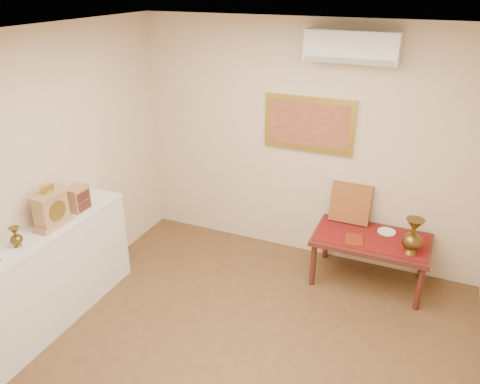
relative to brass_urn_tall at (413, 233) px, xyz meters
The scene contains 16 objects.
floor 2.27m from the brass_urn_tall, 125.85° to the right, with size 4.50×4.50×0.00m, color brown.
ceiling 2.86m from the brass_urn_tall, 125.85° to the right, with size 4.50×4.50×0.00m, color white.
wall_back 1.47m from the brass_urn_tall, 157.06° to the left, with size 4.00×0.02×2.70m, color beige.
wall_left 3.72m from the brass_urn_tall, 152.03° to the right, with size 0.02×4.50×2.70m, color beige.
brass_urn_small 3.64m from the brass_urn_tall, 147.77° to the right, with size 0.10×0.10×0.23m, color brown, non-canonical shape.
table_cloth 0.48m from the brass_urn_tall, 158.35° to the left, with size 1.14×0.59×0.01m, color maroon.
brass_urn_tall is the anchor object (origin of this frame).
plate 0.48m from the brass_urn_tall, 129.51° to the left, with size 0.19×0.19×0.01m, color white.
menu 0.60m from the brass_urn_tall, behind, with size 0.18×0.25×0.01m, color maroon.
cushion 0.82m from the brass_urn_tall, 148.39° to the left, with size 0.44×0.10×0.44m, color maroon.
display_ledge 3.53m from the brass_urn_tall, 150.69° to the right, with size 0.37×2.02×0.98m.
mantel_clock 3.43m from the brass_urn_tall, 153.22° to the right, with size 0.17×0.36×0.41m.
wooden_chest 3.29m from the brass_urn_tall, 158.77° to the right, with size 0.16×0.21×0.24m.
low_table 0.52m from the brass_urn_tall, 158.35° to the left, with size 1.20×0.70×0.55m.
painting 1.57m from the brass_urn_tall, 158.13° to the left, with size 1.00×0.06×0.60m.
ac_unit 1.91m from the brass_urn_tall, 154.93° to the left, with size 0.90×0.25×0.30m.
Camera 1 is at (1.25, -2.60, 3.07)m, focal length 35.00 mm.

